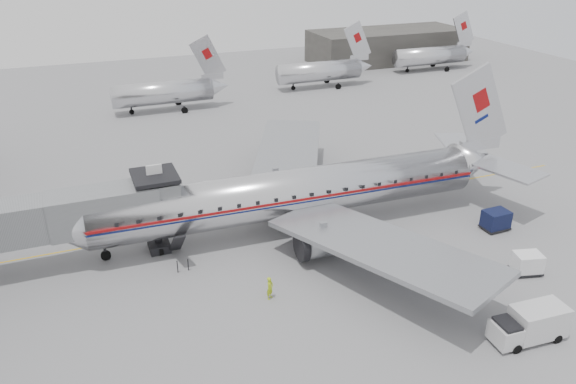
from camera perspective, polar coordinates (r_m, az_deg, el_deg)
name	(u,v)px	position (r m, az deg, el deg)	size (l,w,h in m)	color
ground	(283,248)	(45.50, -0.51, -5.75)	(160.00, 160.00, 0.00)	slate
hangar	(387,45)	(114.93, 10.05, 14.45)	(30.00, 12.00, 6.00)	#363331
apron_line	(290,211)	(51.36, 0.20, -1.93)	(0.15, 60.00, 0.01)	gold
jet_bridge	(53,218)	(44.57, -22.79, -2.45)	(21.00, 6.20, 7.10)	#5D5F62
distant_aircraft_near	(164,92)	(82.08, -12.50, 9.91)	(16.39, 3.20, 10.26)	silver
distant_aircraft_mid	(320,71)	(93.23, 3.28, 12.21)	(16.39, 3.20, 10.26)	silver
distant_aircraft_far	(431,55)	(108.52, 14.29, 13.32)	(16.39, 3.20, 10.26)	silver
airliner	(300,192)	(47.31, 1.23, 0.00)	(41.15, 38.11, 13.01)	silver
service_van	(530,324)	(38.65, 23.34, -12.20)	(4.90, 2.14, 2.26)	silver
baggage_cart_navy	(496,220)	(51.04, 20.36, -2.66)	(2.24, 1.73, 1.73)	black
baggage_cart_white	(527,263)	(45.63, 23.13, -6.64)	(2.39, 2.03, 1.62)	white
ramp_worker	(270,288)	(39.35, -1.85, -9.72)	(0.62, 0.41, 1.70)	#A5C417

